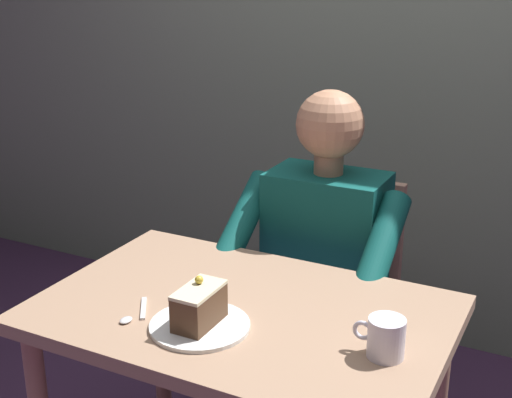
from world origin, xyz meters
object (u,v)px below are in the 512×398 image
at_px(chair, 334,299).
at_px(cake_slice, 199,306).
at_px(coffee_cup, 385,337).
at_px(seated_person, 316,280).
at_px(dining_table, 242,345).
at_px(dessert_spoon, 134,315).

bearing_deg(chair, cake_slice, 87.01).
xyz_separation_m(chair, coffee_cup, (-0.38, 0.71, 0.32)).
relative_size(chair, seated_person, 0.73).
height_order(dining_table, seated_person, seated_person).
distance_m(dining_table, seated_person, 0.49).
bearing_deg(coffee_cup, chair, -62.06).
relative_size(cake_slice, dessert_spoon, 1.01).
xyz_separation_m(chair, dessert_spoon, (0.21, 0.81, 0.28)).
height_order(seated_person, coffee_cup, seated_person).
height_order(coffee_cup, dessert_spoon, coffee_cup).
xyz_separation_m(seated_person, cake_slice, (0.04, 0.62, 0.19)).
relative_size(dining_table, seated_person, 0.83).
bearing_deg(seated_person, chair, -90.00).
xyz_separation_m(seated_person, dessert_spoon, (0.21, 0.64, 0.14)).
relative_size(coffee_cup, dessert_spoon, 0.85).
bearing_deg(seated_person, cake_slice, 86.18).
height_order(dining_table, chair, chair).
bearing_deg(dining_table, dessert_spoon, 36.60).
bearing_deg(chair, dining_table, 90.00).
height_order(chair, cake_slice, chair).
distance_m(seated_person, dessert_spoon, 0.69).
bearing_deg(seated_person, coffee_cup, 125.00).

